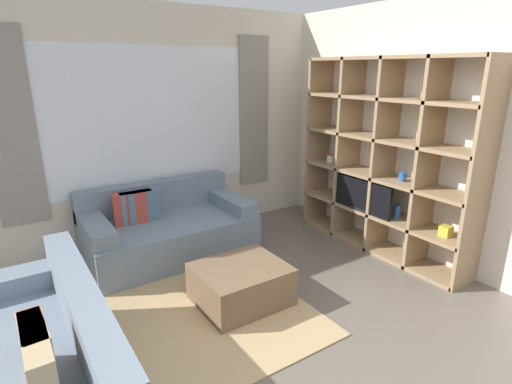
{
  "coord_description": "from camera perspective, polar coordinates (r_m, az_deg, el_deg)",
  "views": [
    {
      "loc": [
        -1.54,
        -1.41,
        2.0
      ],
      "look_at": [
        0.51,
        1.69,
        0.85
      ],
      "focal_mm": 28.0,
      "sensor_mm": 36.0,
      "label": 1
    }
  ],
  "objects": [
    {
      "name": "wall_back",
      "position": [
        4.81,
        -14.76,
        8.96
      ],
      "size": [
        5.62,
        0.11,
        2.7
      ],
      "color": "beige",
      "rests_on": "ground_plane"
    },
    {
      "name": "couch_main",
      "position": [
        4.57,
        -12.62,
        -5.24
      ],
      "size": [
        1.77,
        0.99,
        0.76
      ],
      "color": "slate",
      "rests_on": "ground_plane"
    },
    {
      "name": "wall_right",
      "position": [
        4.84,
        18.59,
        8.6
      ],
      "size": [
        0.07,
        4.27,
        2.7
      ],
      "primitive_type": "cube",
      "color": "beige",
      "rests_on": "ground_plane"
    },
    {
      "name": "shelving_unit",
      "position": [
        4.64,
        18.05,
        4.51
      ],
      "size": [
        0.41,
        2.15,
        2.13
      ],
      "color": "silver",
      "rests_on": "ground_plane"
    },
    {
      "name": "couch_side",
      "position": [
        2.88,
        -29.9,
        -21.93
      ],
      "size": [
        0.99,
        1.93,
        0.76
      ],
      "rotation": [
        0.0,
        0.0,
        -1.57
      ],
      "color": "slate",
      "rests_on": "ground_plane"
    },
    {
      "name": "ottoman",
      "position": [
        3.62,
        -2.16,
        -13.05
      ],
      "size": [
        0.76,
        0.66,
        0.35
      ],
      "color": "brown",
      "rests_on": "ground_plane"
    },
    {
      "name": "area_rug",
      "position": [
        3.61,
        -14.51,
        -16.95
      ],
      "size": [
        2.43,
        2.16,
        0.01
      ],
      "primitive_type": "cube",
      "color": "tan",
      "rests_on": "ground_plane"
    }
  ]
}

